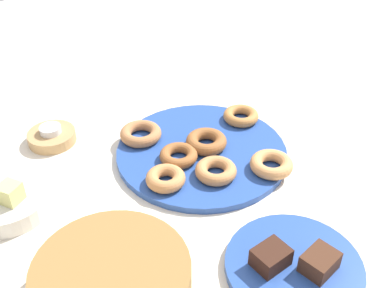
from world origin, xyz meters
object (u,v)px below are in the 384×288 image
donut_plate (202,152)px  donut_6 (141,134)px  donut_3 (271,164)px  cake_plate (294,267)px  brownie_far (271,257)px  tealight (50,130)px  donut_2 (241,116)px  brownie_near (320,262)px  basket (113,284)px  donut_4 (216,171)px  donut_0 (179,155)px  fruit_bowl (6,200)px  melon_chunk_left (10,193)px  donut_5 (166,178)px  candle_holder (52,137)px  donut_1 (206,141)px

donut_plate → donut_6: (0.12, 0.06, 0.02)m
donut_3 → donut_plate: bearing=17.8°
cake_plate → brownie_far: 0.05m
donut_plate → donut_6: size_ratio=3.99×
donut_3 → tealight: (0.42, 0.24, 0.01)m
donut_2 → brownie_far: brownie_far is taller
donut_2 → brownie_near: bearing=144.8°
donut_2 → brownie_near: brownie_near is taller
basket → donut_4: bearing=-77.1°
donut_0 → brownie_near: size_ratio=1.43×
donut_plate → donut_3: (-0.15, -0.05, 0.02)m
donut_4 → donut_6: same height
fruit_bowl → melon_chunk_left: 0.05m
donut_2 → donut_plate: bearing=94.5°
donut_5 → candle_holder: (0.30, 0.06, -0.01)m
donut_0 → fruit_bowl: size_ratio=0.46×
tealight → basket: bearing=158.8°
cake_plate → tealight: (0.59, 0.07, 0.02)m
donut_5 → basket: bearing=118.9°
donut_6 → tealight: bearing=41.5°
donut_1 → fruit_bowl: 0.41m
donut_6 → donut_0: bearing=-178.9°
donut_0 → donut_5: donut_5 is taller
donut_3 → donut_6: (0.27, 0.11, -0.00)m
donut_plate → basket: basket is taller
donut_0 → donut_6: size_ratio=0.87×
donut_6 → cake_plate: donut_6 is taller
brownie_near → melon_chunk_left: 0.54m
donut_4 → donut_6: 0.20m
donut_0 → donut_1: 0.07m
brownie_far → melon_chunk_left: size_ratio=1.53×
cake_plate → brownie_near: brownie_near is taller
donut_4 → cake_plate: (-0.24, 0.08, -0.02)m
donut_0 → donut_1: bearing=-97.5°
donut_2 → candle_holder: donut_2 is taller
donut_0 → donut_2: same height
donut_6 → basket: basket is taller
donut_0 → melon_chunk_left: size_ratio=2.19×
tealight → fruit_bowl: 0.21m
donut_6 → donut_plate: bearing=-153.8°
brownie_near → tealight: size_ratio=1.17×
donut_5 → brownie_far: (-0.26, 0.02, 0.01)m
donut_plate → donut_5: donut_5 is taller
donut_2 → donut_4: bearing=115.3°
donut_4 → melon_chunk_left: (0.20, 0.32, 0.03)m
donut_1 → donut_6: 0.15m
brownie_near → candle_holder: bearing=7.9°
donut_6 → donut_4: bearing=-175.2°
brownie_far → donut_5: bearing=-4.9°
cake_plate → candle_holder: (0.59, 0.07, 0.00)m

